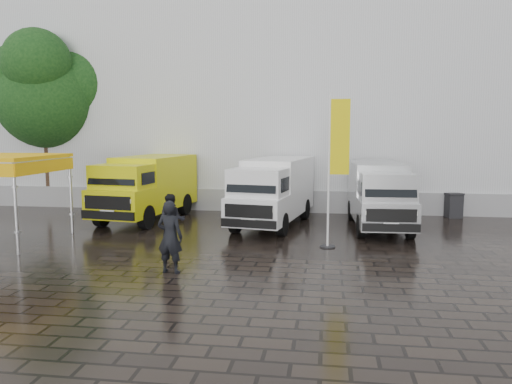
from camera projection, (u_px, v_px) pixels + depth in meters
ground at (292, 255)px, 14.98m from camera, size 120.00×120.00×0.00m
exhibition_hall at (346, 92)px, 29.69m from camera, size 44.00×16.00×12.00m
hall_plinth at (349, 203)px, 22.45m from camera, size 44.00×0.15×1.00m
van_yellow at (146, 189)px, 20.78m from camera, size 2.95×5.95×2.63m
van_white at (273, 193)px, 19.59m from camera, size 2.99×6.25×2.60m
van_silver at (379, 196)px, 19.03m from camera, size 2.16×5.81×2.48m
flagpole at (335, 162)px, 15.66m from camera, size 0.88×0.50×4.89m
tree at (46, 92)px, 24.38m from camera, size 4.84×4.84×8.69m
wheelie_bin at (454, 205)px, 21.40m from camera, size 0.74×0.74×1.06m
person_front at (170, 237)px, 13.01m from camera, size 0.76×0.56×1.92m
person_tent at (172, 221)px, 15.86m from camera, size 0.98×0.86×1.72m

